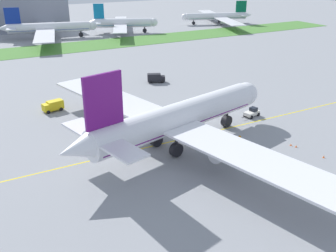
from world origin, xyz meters
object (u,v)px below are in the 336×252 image
Objects in this scene: traffic_cone_port_wing at (291,144)px; service_truck_baggage_loader at (53,106)px; traffic_cone_starboard_wing at (296,146)px; parked_airliner_far_centre at (48,28)px; airliner_foreground at (176,119)px; parked_airliner_far_right at (122,23)px; ground_crew_wingwalker_port at (280,171)px; ground_crew_marshaller_front at (240,138)px; service_truck_fuel_bowser at (156,78)px; pushback_tug at (252,112)px; traffic_cone_near_nose at (324,156)px; parked_airliner_far_outer at (217,16)px.

traffic_cone_port_wing is 0.10× the size of service_truck_baggage_loader.
traffic_cone_starboard_wing is 0.01× the size of parked_airliner_far_centre.
airliner_foreground is 143.23m from parked_airliner_far_right.
traffic_cone_starboard_wing is 0.01× the size of parked_airliner_far_right.
ground_crew_marshaller_front is (2.58, 14.81, 0.07)m from ground_crew_wingwalker_port.
traffic_cone_port_wing is 0.10× the size of service_truck_fuel_bowser.
traffic_cone_starboard_wing is at bearing -98.60° from parked_airliner_far_right.
service_truck_fuel_bowser reaches higher than pushback_tug.
service_truck_fuel_bowser is at bearing 84.58° from ground_crew_marshaller_front.
traffic_cone_starboard_wing is at bearing 101.69° from traffic_cone_near_nose.
parked_airliner_far_centre is 1.34× the size of parked_airliner_far_right.
airliner_foreground is 1.05× the size of parked_airliner_far_centre.
airliner_foreground reaches higher than parked_airliner_far_right.
parked_airliner_far_centre is (5.69, 139.17, -1.17)m from airliner_foreground.
ground_crew_wingwalker_port is 13.83m from traffic_cone_port_wing.
service_truck_fuel_bowser is (7.19, 63.41, 0.55)m from ground_crew_wingwalker_port.
traffic_cone_port_wing is (21.85, -11.16, -6.15)m from airliner_foreground.
ground_crew_marshaller_front is (-12.32, -10.59, 0.03)m from pushback_tug.
ground_crew_wingwalker_port is 0.03× the size of parked_airliner_far_right.
service_truck_baggage_loader is at bearing -163.82° from service_truck_fuel_bowser.
ground_crew_wingwalker_port is at bearing -175.32° from traffic_cone_near_nose.
service_truck_baggage_loader is at bearing -121.23° from parked_airliner_far_right.
traffic_cone_near_nose is 7.37m from traffic_cone_port_wing.
ground_crew_marshaller_front reaches higher than traffic_cone_near_nose.
parked_airliner_far_right reaches higher than ground_crew_wingwalker_port.
ground_crew_marshaller_front reaches higher than traffic_cone_starboard_wing.
service_truck_fuel_bowser is (-4.32, 56.28, 1.23)m from traffic_cone_starboard_wing.
service_truck_baggage_loader reaches higher than pushback_tug.
parked_airliner_far_right reaches higher than pushback_tug.
service_truck_fuel_bowser is 0.10× the size of parked_airliner_far_right.
service_truck_fuel_bowser is (-3.91, 55.18, 1.23)m from traffic_cone_port_wing.
service_truck_baggage_loader is at bearing 131.06° from traffic_cone_port_wing.
service_truck_fuel_bowser reaches higher than traffic_cone_near_nose.
ground_crew_wingwalker_port is at bearing -60.99° from airliner_foreground.
traffic_cone_near_nose is 6.22m from traffic_cone_starboard_wing.
airliner_foreground is 139.29m from parked_airliner_far_centre.
service_truck_fuel_bowser is (35.25, 10.23, 0.02)m from service_truck_baggage_loader.
service_truck_fuel_bowser reaches higher than service_truck_baggage_loader.
parked_airliner_far_outer is at bearing 58.02° from ground_crew_wingwalker_port.
parked_airliner_far_right is (19.04, 130.07, 4.24)m from pushback_tug.
parked_airliner_far_right is (39.01, -3.10, -0.03)m from parked_airliner_far_centre.
ground_crew_marshaller_front is at bearing 80.12° from ground_crew_wingwalker_port.
traffic_cone_near_nose is (-2.14, -24.35, -0.72)m from pushback_tug.
ground_crew_wingwalker_port is 0.02× the size of parked_airliner_far_centre.
parked_airliner_far_centre reaches higher than parked_airliner_far_outer.
ground_crew_marshaller_front is 0.30× the size of service_truck_baggage_loader.
parked_airliner_far_centre reaches higher than traffic_cone_near_nose.
ground_crew_marshaller_front is (13.33, -4.58, -5.40)m from airliner_foreground.
pushback_tug is at bearing -78.53° from service_truck_fuel_bowser.
traffic_cone_near_nose is (12.76, 1.04, -0.68)m from ground_crew_wingwalker_port.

